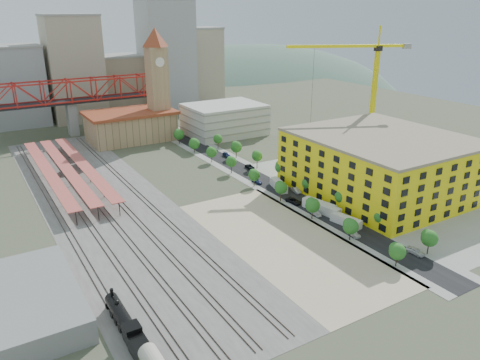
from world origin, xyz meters
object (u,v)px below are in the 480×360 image
site_trailer_c (319,206)px  site_trailer_d (279,185)px  construction_building (381,164)px  car_0 (353,233)px  locomotive (127,326)px  site_trailer_b (325,209)px  clock_tower (157,74)px  tower_crane (367,79)px  site_trailer_a (346,221)px

site_trailer_c → site_trailer_d: size_ratio=1.07×
construction_building → car_0: construction_building is taller
locomotive → site_trailer_b: bearing=18.7°
construction_building → site_trailer_c: size_ratio=4.86×
clock_tower → car_0: (5.00, -118.66, -27.93)m
site_trailer_b → locomotive: bearing=-171.4°
construction_building → site_trailer_c: 27.24m
construction_building → site_trailer_c: bearing=-176.8°
clock_tower → site_trailer_c: size_ratio=4.99×
clock_tower → car_0: size_ratio=11.55×
clock_tower → tower_crane: size_ratio=1.04×
locomotive → tower_crane: bearing=26.5°
clock_tower → construction_building: (34.00, -99.99, -19.29)m
locomotive → site_trailer_c: bearing=20.6°
site_trailer_a → car_0: bearing=-128.7°
site_trailer_b → car_0: size_ratio=2.25×
tower_crane → site_trailer_a: 71.51m
site_trailer_d → car_0: size_ratio=2.16×
site_trailer_a → locomotive: bearing=179.8°
site_trailer_d → site_trailer_b: bearing=-76.3°
construction_building → car_0: 35.56m
clock_tower → tower_crane: 89.42m
locomotive → car_0: bearing=6.9°
locomotive → site_trailer_d: locomotive is taller
site_trailer_a → car_0: 6.65m
construction_building → tower_crane: 43.65m
construction_building → locomotive: bearing=-164.1°
clock_tower → construction_building: bearing=-71.2°
site_trailer_b → site_trailer_c: (0.00, 2.48, 0.04)m
site_trailer_d → car_0: 37.52m
site_trailer_a → clock_tower: bearing=82.3°
site_trailer_a → site_trailer_c: (0.00, 11.31, 0.19)m
clock_tower → car_0: bearing=-87.6°
site_trailer_b → clock_tower: bearing=84.3°
clock_tower → locomotive: clock_tower is taller
clock_tower → site_trailer_d: 86.13m
site_trailer_b → site_trailer_d: site_trailer_b is taller
construction_building → tower_crane: tower_crane is taller
locomotive → site_trailer_c: (66.00, 24.83, -0.60)m
tower_crane → site_trailer_c: (-48.49, -32.16, -29.35)m
car_0 → site_trailer_a: bearing=63.3°
site_trailer_b → site_trailer_c: bearing=79.9°
site_trailer_b → site_trailer_d: bearing=79.9°
tower_crane → locomotive: bearing=-153.5°
site_trailer_d → site_trailer_a: bearing=-76.3°
car_0 → site_trailer_b: bearing=78.7°
site_trailer_b → site_trailer_c: size_ratio=0.97×
locomotive → site_trailer_d: (66.00, 45.01, -0.70)m
clock_tower → site_trailer_d: size_ratio=5.35×
locomotive → site_trailer_d: size_ratio=2.24×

